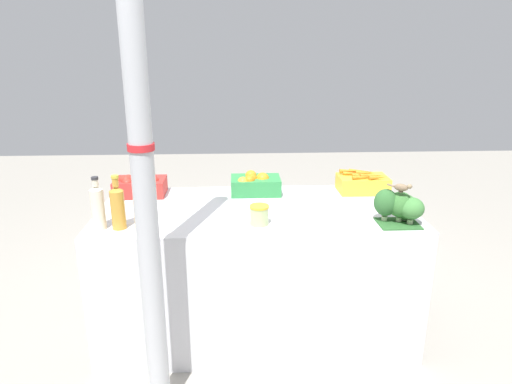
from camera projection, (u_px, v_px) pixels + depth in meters
The scene contains 12 objects.
ground_plane at pixel (256, 325), 3.01m from camera, with size 10.00×10.00×0.00m, color gray.
market_table at pixel (256, 269), 2.88m from camera, with size 1.88×0.87×0.82m, color silver.
support_pole at pixel (142, 166), 1.96m from camera, with size 0.12×0.12×2.53m.
apple_crate at pixel (138, 185), 2.97m from camera, with size 0.32×0.22×0.14m.
orange_crate at pixel (255, 184), 3.00m from camera, with size 0.32×0.22×0.14m.
carrot_crate at pixel (363, 183), 3.04m from camera, with size 0.32×0.22×0.14m.
broccoli_pile at pixel (400, 206), 2.49m from camera, with size 0.26×0.20×0.19m.
juice_bottle_cloudy at pixel (98, 207), 2.40m from camera, with size 0.07×0.07×0.29m.
juice_bottle_amber at pixel (118, 206), 2.41m from camera, with size 0.07×0.07×0.30m.
juice_bottle_golden at pixel (140, 210), 2.42m from camera, with size 0.07×0.07×0.25m.
pickle_jar at pixel (259, 215), 2.48m from camera, with size 0.11×0.11×0.11m.
sparrow_bird at pixel (402, 187), 2.42m from camera, with size 0.12×0.08×0.05m.
Camera 1 is at (-0.12, -2.59, 1.76)m, focal length 32.00 mm.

